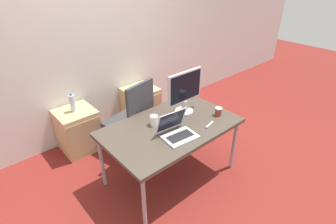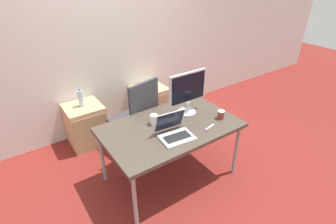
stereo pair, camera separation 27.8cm
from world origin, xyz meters
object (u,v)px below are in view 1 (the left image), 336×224
object	(u,v)px
water_bottle	(72,103)
cabinet_left	(78,130)
office_chair	(131,127)
monitor	(185,91)
coffee_cup_white	(154,120)
cabinet_right	(141,106)
coffee_cup_brown	(218,112)
mouse	(170,123)
laptop_center	(177,131)

from	to	relation	value
water_bottle	cabinet_left	bearing A→B (deg)	-90.00
office_chair	cabinet_left	distance (m)	0.74
water_bottle	office_chair	bearing A→B (deg)	-46.78
cabinet_left	monitor	bearing A→B (deg)	-51.15
coffee_cup_white	monitor	bearing A→B (deg)	-2.02
cabinet_right	water_bottle	world-z (taller)	water_bottle
office_chair	coffee_cup_brown	size ratio (longest dim) A/B	10.98
water_bottle	coffee_cup_brown	xyz separation A→B (m)	(1.13, -1.42, 0.06)
cabinet_left	coffee_cup_brown	bearing A→B (deg)	-51.41
water_bottle	monitor	size ratio (longest dim) A/B	0.48
mouse	coffee_cup_white	world-z (taller)	coffee_cup_white
office_chair	coffee_cup_white	distance (m)	0.68
office_chair	cabinet_left	size ratio (longest dim) A/B	1.79
cabinet_left	monitor	distance (m)	1.58
water_bottle	mouse	size ratio (longest dim) A/B	4.32
water_bottle	coffee_cup_brown	size ratio (longest dim) A/B	2.55
cabinet_left	monitor	size ratio (longest dim) A/B	1.16
monitor	cabinet_left	bearing A→B (deg)	128.85
office_chair	water_bottle	xyz separation A→B (m)	(-0.50, 0.53, 0.31)
office_chair	coffee_cup_brown	xyz separation A→B (m)	(0.63, -0.89, 0.38)
coffee_cup_brown	cabinet_left	bearing A→B (deg)	128.59
laptop_center	monitor	distance (m)	0.54
office_chair	mouse	xyz separation A→B (m)	(0.08, -0.67, 0.35)
laptop_center	cabinet_left	bearing A→B (deg)	109.57
cabinet_left	office_chair	bearing A→B (deg)	-46.66
water_bottle	laptop_center	xyz separation A→B (m)	(0.50, -1.40, 0.07)
cabinet_right	coffee_cup_white	world-z (taller)	coffee_cup_white
water_bottle	mouse	xyz separation A→B (m)	(0.59, -1.21, 0.03)
cabinet_right	coffee_cup_brown	distance (m)	1.50
cabinet_right	laptop_center	distance (m)	1.58
cabinet_right	coffee_cup_white	distance (m)	1.33
coffee_cup_brown	monitor	bearing A→B (deg)	127.68
office_chair	cabinet_right	bearing A→B (deg)	44.57
cabinet_right	monitor	xyz separation A→B (m)	(-0.15, -1.10, 0.69)
laptop_center	mouse	size ratio (longest dim) A/B	6.33
monitor	coffee_cup_brown	xyz separation A→B (m)	(0.24, -0.31, -0.22)
water_bottle	monitor	bearing A→B (deg)	-51.21
office_chair	monitor	xyz separation A→B (m)	(0.39, -0.57, 0.60)
water_bottle	laptop_center	distance (m)	1.49
office_chair	mouse	bearing A→B (deg)	-82.93
laptop_center	mouse	bearing A→B (deg)	66.36
water_bottle	coffee_cup_brown	distance (m)	1.82
office_chair	coffee_cup_white	bearing A→B (deg)	-95.23
coffee_cup_white	office_chair	bearing A→B (deg)	84.77
cabinet_left	coffee_cup_brown	size ratio (longest dim) A/B	6.13
cabinet_left	mouse	distance (m)	1.41
monitor	coffee_cup_white	size ratio (longest dim) A/B	4.57
laptop_center	mouse	world-z (taller)	laptop_center
monitor	mouse	bearing A→B (deg)	-161.91
cabinet_right	coffee_cup_white	bearing A→B (deg)	-118.50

